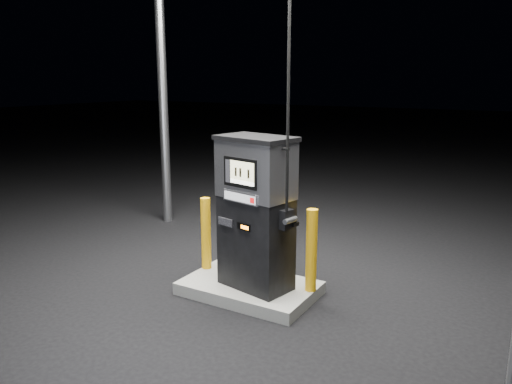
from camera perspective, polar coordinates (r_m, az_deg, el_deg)
The scene contains 5 objects.
ground at distance 6.29m, azimuth -0.75°, elevation -11.54°, with size 80.00×80.00×0.00m, color black.
pump_island at distance 6.26m, azimuth -0.75°, elevation -10.92°, with size 1.60×1.00×0.15m, color slate.
fuel_dispenser at distance 5.82m, azimuth -0.01°, elevation -2.26°, with size 1.04×0.71×3.76m.
bollard_left at distance 6.55m, azimuth -5.74°, elevation -4.73°, with size 0.13×0.13×0.95m, color #FAAF0D.
bollard_right at distance 5.87m, azimuth 6.35°, elevation -6.65°, with size 0.13×0.13×0.99m, color #FAAF0D.
Camera 1 is at (2.98, -4.89, 2.60)m, focal length 35.00 mm.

